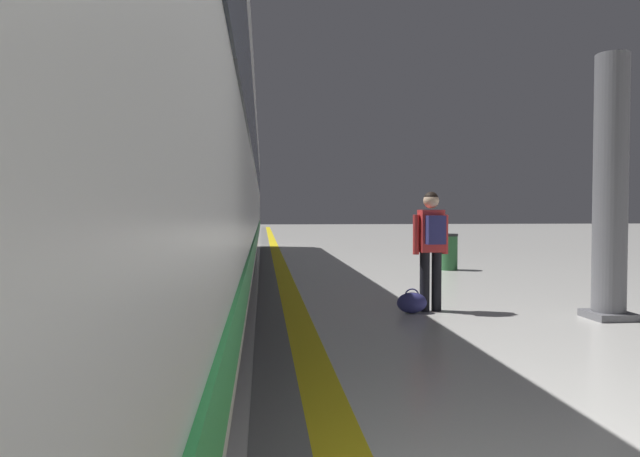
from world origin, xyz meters
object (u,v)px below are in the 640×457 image
Objects in this scene: duffel_bag_near at (412,303)px; waste_bin at (449,252)px; high_speed_train at (175,154)px; platform_pillar at (610,193)px; passenger_near at (431,240)px.

waste_bin is at bearing 65.94° from duffel_bag_near.
high_speed_train is 5.00m from duffel_bag_near.
platform_pillar is 3.96× the size of waste_bin.
passenger_near is 0.49× the size of platform_pillar.
high_speed_train is 15.74× the size of passenger_near.
passenger_near is 1.94× the size of waste_bin.
platform_pillar reaches higher than waste_bin.
platform_pillar is (2.25, -0.81, 0.68)m from passenger_near.
waste_bin is (6.21, 3.21, -2.04)m from high_speed_train.
passenger_near is at bearing -29.24° from high_speed_train.
platform_pillar is at bearing -15.06° from duffel_bag_near.
passenger_near is at bearing 160.13° from platform_pillar.
duffel_bag_near is at bearing -32.65° from high_speed_train.
passenger_near is 5.92m from waste_bin.
high_speed_train is 4.85m from passenger_near.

